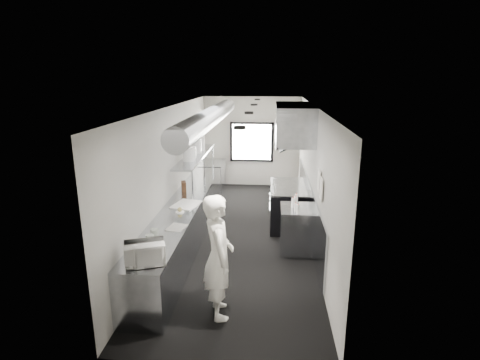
% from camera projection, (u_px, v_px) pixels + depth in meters
% --- Properties ---
extents(floor, '(3.00, 8.00, 0.01)m').
position_uv_depth(floor, '(242.00, 234.00, 8.46)').
color(floor, black).
rests_on(floor, ground).
extents(ceiling, '(3.00, 8.00, 0.01)m').
position_uv_depth(ceiling, '(242.00, 107.00, 7.71)').
color(ceiling, beige).
rests_on(ceiling, wall_back).
extents(wall_back, '(3.00, 0.02, 2.80)m').
position_uv_depth(wall_back, '(252.00, 142.00, 11.93)').
color(wall_back, '#AFADA6').
rests_on(wall_back, floor).
extents(wall_front, '(3.00, 0.02, 2.80)m').
position_uv_depth(wall_front, '(214.00, 262.00, 4.24)').
color(wall_front, '#AFADA6').
rests_on(wall_front, floor).
extents(wall_left, '(0.02, 8.00, 2.80)m').
position_uv_depth(wall_left, '(173.00, 172.00, 8.20)').
color(wall_left, '#AFADA6').
rests_on(wall_left, floor).
extents(wall_right, '(0.02, 8.00, 2.80)m').
position_uv_depth(wall_right, '(313.00, 175.00, 7.97)').
color(wall_right, '#AFADA6').
rests_on(wall_right, floor).
extents(wall_cladding, '(0.03, 5.50, 1.10)m').
position_uv_depth(wall_cladding, '(309.00, 208.00, 8.48)').
color(wall_cladding, '#91979E').
rests_on(wall_cladding, wall_right).
extents(hvac_duct, '(0.40, 6.40, 0.40)m').
position_uv_depth(hvac_duct, '(211.00, 117.00, 8.22)').
color(hvac_duct, gray).
rests_on(hvac_duct, ceiling).
extents(service_window, '(1.36, 0.05, 1.25)m').
position_uv_depth(service_window, '(252.00, 142.00, 11.89)').
color(service_window, white).
rests_on(service_window, wall_back).
extents(exhaust_hood, '(0.81, 2.20, 0.88)m').
position_uv_depth(exhaust_hood, '(294.00, 123.00, 8.41)').
color(exhaust_hood, '#91979E').
rests_on(exhaust_hood, ceiling).
extents(prep_counter, '(0.70, 6.00, 0.90)m').
position_uv_depth(prep_counter, '(185.00, 222.00, 7.95)').
color(prep_counter, '#91979E').
rests_on(prep_counter, floor).
extents(pass_shelf, '(0.45, 3.00, 0.68)m').
position_uv_depth(pass_shelf, '(196.00, 157.00, 9.10)').
color(pass_shelf, '#91979E').
rests_on(pass_shelf, prep_counter).
extents(range, '(0.88, 1.60, 0.94)m').
position_uv_depth(range, '(288.00, 205.00, 8.92)').
color(range, black).
rests_on(range, floor).
extents(bottle_station, '(0.65, 0.80, 0.90)m').
position_uv_depth(bottle_station, '(297.00, 229.00, 7.57)').
color(bottle_station, '#91979E').
rests_on(bottle_station, floor).
extents(far_work_table, '(0.70, 1.20, 0.90)m').
position_uv_depth(far_work_table, '(212.00, 177.00, 11.50)').
color(far_work_table, '#91979E').
rests_on(far_work_table, floor).
extents(notice_sheet_a, '(0.02, 0.28, 0.38)m').
position_uv_depth(notice_sheet_a, '(319.00, 181.00, 6.76)').
color(notice_sheet_a, white).
rests_on(notice_sheet_a, wall_right).
extents(notice_sheet_b, '(0.02, 0.28, 0.38)m').
position_uv_depth(notice_sheet_b, '(321.00, 189.00, 6.44)').
color(notice_sheet_b, white).
rests_on(notice_sheet_b, wall_right).
extents(line_cook, '(0.61, 0.77, 1.84)m').
position_uv_depth(line_cook, '(218.00, 256.00, 5.40)').
color(line_cook, silver).
rests_on(line_cook, floor).
extents(microwave, '(0.60, 0.53, 0.30)m').
position_uv_depth(microwave, '(145.00, 253.00, 5.22)').
color(microwave, white).
rests_on(microwave, prep_counter).
extents(deli_tub_a, '(0.14, 0.14, 0.10)m').
position_uv_depth(deli_tub_a, '(150.00, 238.00, 5.96)').
color(deli_tub_a, '#ACB7A9').
rests_on(deli_tub_a, prep_counter).
extents(deli_tub_b, '(0.17, 0.17, 0.10)m').
position_uv_depth(deli_tub_b, '(155.00, 232.00, 6.18)').
color(deli_tub_b, '#ACB7A9').
rests_on(deli_tub_b, prep_counter).
extents(newspaper, '(0.35, 0.40, 0.01)m').
position_uv_depth(newspaper, '(177.00, 227.00, 6.48)').
color(newspaper, silver).
rests_on(newspaper, prep_counter).
extents(small_plate, '(0.22, 0.22, 0.01)m').
position_uv_depth(small_plate, '(180.00, 212.00, 7.21)').
color(small_plate, white).
rests_on(small_plate, prep_counter).
extents(pastry, '(0.09, 0.09, 0.09)m').
position_uv_depth(pastry, '(180.00, 210.00, 7.19)').
color(pastry, tan).
rests_on(pastry, small_plate).
extents(cutting_board, '(0.59, 0.70, 0.02)m').
position_uv_depth(cutting_board, '(186.00, 204.00, 7.62)').
color(cutting_board, white).
rests_on(cutting_board, prep_counter).
extents(knife_block, '(0.15, 0.22, 0.22)m').
position_uv_depth(knife_block, '(184.00, 186.00, 8.51)').
color(knife_block, brown).
rests_on(knife_block, prep_counter).
extents(plate_stack_a, '(0.32, 0.32, 0.31)m').
position_uv_depth(plate_stack_a, '(189.00, 154.00, 8.42)').
color(plate_stack_a, white).
rests_on(plate_stack_a, pass_shelf).
extents(plate_stack_b, '(0.23, 0.23, 0.28)m').
position_uv_depth(plate_stack_b, '(192.00, 153.00, 8.68)').
color(plate_stack_b, white).
rests_on(plate_stack_b, pass_shelf).
extents(plate_stack_c, '(0.26, 0.26, 0.36)m').
position_uv_depth(plate_stack_c, '(196.00, 146.00, 9.30)').
color(plate_stack_c, white).
rests_on(plate_stack_c, pass_shelf).
extents(plate_stack_d, '(0.34, 0.34, 0.40)m').
position_uv_depth(plate_stack_d, '(200.00, 143.00, 9.62)').
color(plate_stack_d, white).
rests_on(plate_stack_d, pass_shelf).
extents(squeeze_bottle_a, '(0.07, 0.07, 0.18)m').
position_uv_depth(squeeze_bottle_a, '(298.00, 209.00, 7.12)').
color(squeeze_bottle_a, white).
rests_on(squeeze_bottle_a, bottle_station).
extents(squeeze_bottle_b, '(0.05, 0.05, 0.16)m').
position_uv_depth(squeeze_bottle_b, '(296.00, 207.00, 7.25)').
color(squeeze_bottle_b, white).
rests_on(squeeze_bottle_b, bottle_station).
extents(squeeze_bottle_c, '(0.07, 0.07, 0.19)m').
position_uv_depth(squeeze_bottle_c, '(293.00, 203.00, 7.47)').
color(squeeze_bottle_c, white).
rests_on(squeeze_bottle_c, bottle_station).
extents(squeeze_bottle_d, '(0.07, 0.07, 0.20)m').
position_uv_depth(squeeze_bottle_d, '(295.00, 201.00, 7.53)').
color(squeeze_bottle_d, white).
rests_on(squeeze_bottle_d, bottle_station).
extents(squeeze_bottle_e, '(0.07, 0.07, 0.19)m').
position_uv_depth(squeeze_bottle_e, '(296.00, 199.00, 7.71)').
color(squeeze_bottle_e, white).
rests_on(squeeze_bottle_e, bottle_station).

